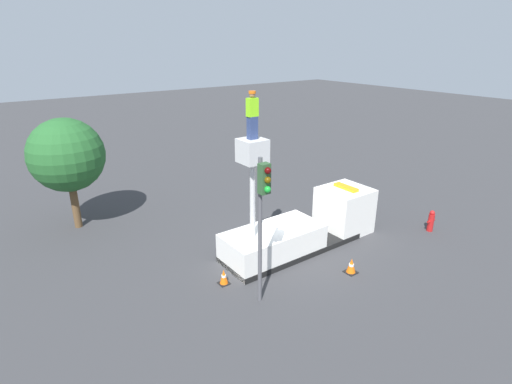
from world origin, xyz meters
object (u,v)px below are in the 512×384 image
object	(u,v)px
traffic_cone_rear	(224,277)
traffic_cone_curbside	(351,266)
worker	(252,115)
traffic_light_pole	(263,205)
fire_hydrant	(431,221)
bucket_truck	(304,227)
tree_left_bg	(67,155)

from	to	relation	value
traffic_cone_rear	traffic_cone_curbside	bearing A→B (deg)	-27.08
worker	traffic_light_pole	size ratio (longest dim) A/B	0.33
traffic_light_pole	fire_hydrant	bearing A→B (deg)	-1.51
fire_hydrant	traffic_cone_curbside	world-z (taller)	fire_hydrant
traffic_light_pole	fire_hydrant	size ratio (longest dim) A/B	4.95
traffic_light_pole	fire_hydrant	world-z (taller)	traffic_light_pole
bucket_truck	fire_hydrant	xyz separation A→B (m)	(6.01, -2.56, -0.37)
traffic_light_pole	worker	bearing A→B (deg)	61.79
traffic_cone_curbside	tree_left_bg	xyz separation A→B (m)	(-7.81, 10.92, 3.40)
bucket_truck	tree_left_bg	world-z (taller)	tree_left_bg
fire_hydrant	traffic_light_pole	bearing A→B (deg)	178.49
fire_hydrant	traffic_cone_rear	distance (m)	10.79
worker	traffic_cone_curbside	bearing A→B (deg)	-45.19
bucket_truck	worker	world-z (taller)	worker
fire_hydrant	traffic_cone_curbside	distance (m)	6.04
traffic_light_pole	traffic_cone_rear	xyz separation A→B (m)	(-0.50, 1.78, -3.48)
worker	traffic_light_pole	world-z (taller)	worker
worker	tree_left_bg	xyz separation A→B (m)	(-4.99, 8.07, -2.51)
traffic_cone_rear	tree_left_bg	size ratio (longest dim) A/B	0.11
traffic_light_pole	tree_left_bg	world-z (taller)	tree_left_bg
traffic_light_pole	traffic_cone_curbside	xyz separation A→B (m)	(4.06, -0.55, -3.48)
bucket_truck	traffic_cone_rear	distance (m)	4.65
fire_hydrant	traffic_cone_curbside	bearing A→B (deg)	-177.30
bucket_truck	fire_hydrant	distance (m)	6.55
worker	traffic_cone_rear	size ratio (longest dim) A/B	2.83
tree_left_bg	fire_hydrant	bearing A→B (deg)	-37.53
bucket_truck	traffic_cone_curbside	distance (m)	2.91
bucket_truck	traffic_cone_curbside	world-z (taller)	bucket_truck
fire_hydrant	tree_left_bg	size ratio (longest dim) A/B	0.20
traffic_cone_rear	traffic_cone_curbside	xyz separation A→B (m)	(4.56, -2.33, 0.01)
bucket_truck	worker	size ratio (longest dim) A/B	4.40
worker	fire_hydrant	bearing A→B (deg)	-16.13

